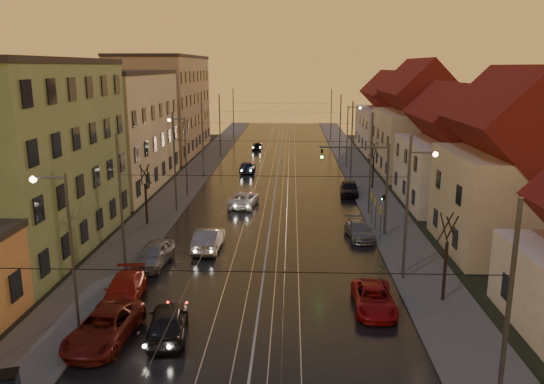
# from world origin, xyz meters

# --- Properties ---
(ground) EXTENTS (160.00, 160.00, 0.00)m
(ground) POSITION_xyz_m (0.00, 0.00, 0.00)
(ground) COLOR black
(ground) RESTS_ON ground
(road) EXTENTS (16.00, 120.00, 0.04)m
(road) POSITION_xyz_m (0.00, 40.00, 0.02)
(road) COLOR black
(road) RESTS_ON ground
(sidewalk_left) EXTENTS (4.00, 120.00, 0.15)m
(sidewalk_left) POSITION_xyz_m (-10.00, 40.00, 0.07)
(sidewalk_left) COLOR #4C4C4C
(sidewalk_left) RESTS_ON ground
(sidewalk_right) EXTENTS (4.00, 120.00, 0.15)m
(sidewalk_right) POSITION_xyz_m (10.00, 40.00, 0.07)
(sidewalk_right) COLOR #4C4C4C
(sidewalk_right) RESTS_ON ground
(tram_rail_0) EXTENTS (0.06, 120.00, 0.03)m
(tram_rail_0) POSITION_xyz_m (-2.20, 40.00, 0.06)
(tram_rail_0) COLOR gray
(tram_rail_0) RESTS_ON road
(tram_rail_1) EXTENTS (0.06, 120.00, 0.03)m
(tram_rail_1) POSITION_xyz_m (-0.77, 40.00, 0.06)
(tram_rail_1) COLOR gray
(tram_rail_1) RESTS_ON road
(tram_rail_2) EXTENTS (0.06, 120.00, 0.03)m
(tram_rail_2) POSITION_xyz_m (0.77, 40.00, 0.06)
(tram_rail_2) COLOR gray
(tram_rail_2) RESTS_ON road
(tram_rail_3) EXTENTS (0.06, 120.00, 0.03)m
(tram_rail_3) POSITION_xyz_m (2.20, 40.00, 0.06)
(tram_rail_3) COLOR gray
(tram_rail_3) RESTS_ON road
(apartment_left_1) EXTENTS (10.00, 18.00, 13.00)m
(apartment_left_1) POSITION_xyz_m (-17.50, 14.00, 6.50)
(apartment_left_1) COLOR #698554
(apartment_left_1) RESTS_ON ground
(apartment_left_2) EXTENTS (10.00, 20.00, 12.00)m
(apartment_left_2) POSITION_xyz_m (-17.50, 34.00, 6.00)
(apartment_left_2) COLOR beige
(apartment_left_2) RESTS_ON ground
(apartment_left_3) EXTENTS (10.00, 24.00, 14.00)m
(apartment_left_3) POSITION_xyz_m (-17.50, 58.00, 7.00)
(apartment_left_3) COLOR #8E7A5B
(apartment_left_3) RESTS_ON ground
(house_right_1) EXTENTS (8.67, 10.20, 10.80)m
(house_right_1) POSITION_xyz_m (17.00, 15.00, 5.45)
(house_right_1) COLOR beige
(house_right_1) RESTS_ON ground
(house_right_2) EXTENTS (9.18, 12.24, 9.20)m
(house_right_2) POSITION_xyz_m (17.00, 28.00, 4.64)
(house_right_2) COLOR beige
(house_right_2) RESTS_ON ground
(house_right_3) EXTENTS (9.18, 14.28, 11.50)m
(house_right_3) POSITION_xyz_m (17.00, 43.00, 5.80)
(house_right_3) COLOR beige
(house_right_3) RESTS_ON ground
(house_right_4) EXTENTS (9.18, 16.32, 10.00)m
(house_right_4) POSITION_xyz_m (17.00, 61.00, 5.05)
(house_right_4) COLOR beige
(house_right_4) RESTS_ON ground
(catenary_pole_r_0) EXTENTS (0.16, 0.16, 9.00)m
(catenary_pole_r_0) POSITION_xyz_m (8.60, -6.00, 4.50)
(catenary_pole_r_0) COLOR #595B60
(catenary_pole_r_0) RESTS_ON ground
(catenary_pole_l_1) EXTENTS (0.16, 0.16, 9.00)m
(catenary_pole_l_1) POSITION_xyz_m (-8.60, 9.00, 4.50)
(catenary_pole_l_1) COLOR #595B60
(catenary_pole_l_1) RESTS_ON ground
(catenary_pole_r_1) EXTENTS (0.16, 0.16, 9.00)m
(catenary_pole_r_1) POSITION_xyz_m (8.60, 9.00, 4.50)
(catenary_pole_r_1) COLOR #595B60
(catenary_pole_r_1) RESTS_ON ground
(catenary_pole_l_2) EXTENTS (0.16, 0.16, 9.00)m
(catenary_pole_l_2) POSITION_xyz_m (-8.60, 24.00, 4.50)
(catenary_pole_l_2) COLOR #595B60
(catenary_pole_l_2) RESTS_ON ground
(catenary_pole_r_2) EXTENTS (0.16, 0.16, 9.00)m
(catenary_pole_r_2) POSITION_xyz_m (8.60, 24.00, 4.50)
(catenary_pole_r_2) COLOR #595B60
(catenary_pole_r_2) RESTS_ON ground
(catenary_pole_l_3) EXTENTS (0.16, 0.16, 9.00)m
(catenary_pole_l_3) POSITION_xyz_m (-8.60, 39.00, 4.50)
(catenary_pole_l_3) COLOR #595B60
(catenary_pole_l_3) RESTS_ON ground
(catenary_pole_r_3) EXTENTS (0.16, 0.16, 9.00)m
(catenary_pole_r_3) POSITION_xyz_m (8.60, 39.00, 4.50)
(catenary_pole_r_3) COLOR #595B60
(catenary_pole_r_3) RESTS_ON ground
(catenary_pole_l_4) EXTENTS (0.16, 0.16, 9.00)m
(catenary_pole_l_4) POSITION_xyz_m (-8.60, 54.00, 4.50)
(catenary_pole_l_4) COLOR #595B60
(catenary_pole_l_4) RESTS_ON ground
(catenary_pole_r_4) EXTENTS (0.16, 0.16, 9.00)m
(catenary_pole_r_4) POSITION_xyz_m (8.60, 54.00, 4.50)
(catenary_pole_r_4) COLOR #595B60
(catenary_pole_r_4) RESTS_ON ground
(catenary_pole_l_5) EXTENTS (0.16, 0.16, 9.00)m
(catenary_pole_l_5) POSITION_xyz_m (-8.60, 72.00, 4.50)
(catenary_pole_l_5) COLOR #595B60
(catenary_pole_l_5) RESTS_ON ground
(catenary_pole_r_5) EXTENTS (0.16, 0.16, 9.00)m
(catenary_pole_r_5) POSITION_xyz_m (8.60, 72.00, 4.50)
(catenary_pole_r_5) COLOR #595B60
(catenary_pole_r_5) RESTS_ON ground
(street_lamp_0) EXTENTS (1.75, 0.32, 8.00)m
(street_lamp_0) POSITION_xyz_m (-9.10, 2.00, 4.89)
(street_lamp_0) COLOR #595B60
(street_lamp_0) RESTS_ON ground
(street_lamp_1) EXTENTS (1.75, 0.32, 8.00)m
(street_lamp_1) POSITION_xyz_m (9.10, 10.00, 4.89)
(street_lamp_1) COLOR #595B60
(street_lamp_1) RESTS_ON ground
(street_lamp_2) EXTENTS (1.75, 0.32, 8.00)m
(street_lamp_2) POSITION_xyz_m (-9.10, 30.00, 4.89)
(street_lamp_2) COLOR #595B60
(street_lamp_2) RESTS_ON ground
(street_lamp_3) EXTENTS (1.75, 0.32, 8.00)m
(street_lamp_3) POSITION_xyz_m (9.10, 46.00, 4.89)
(street_lamp_3) COLOR #595B60
(street_lamp_3) RESTS_ON ground
(traffic_light_mast) EXTENTS (5.30, 0.32, 7.20)m
(traffic_light_mast) POSITION_xyz_m (7.99, 18.00, 4.60)
(traffic_light_mast) COLOR #595B60
(traffic_light_mast) RESTS_ON ground
(bare_tree_0) EXTENTS (1.09, 1.09, 5.11)m
(bare_tree_0) POSITION_xyz_m (-10.20, 20.00, 2.49)
(bare_tree_0) COLOR black
(bare_tree_0) RESTS_ON ground
(bare_tree_1) EXTENTS (1.09, 1.09, 5.11)m
(bare_tree_1) POSITION_xyz_m (10.20, 6.00, 2.49)
(bare_tree_1) COLOR black
(bare_tree_1) RESTS_ON ground
(bare_tree_2) EXTENTS (1.09, 1.09, 5.11)m
(bare_tree_2) POSITION_xyz_m (10.40, 34.00, 2.49)
(bare_tree_2) COLOR black
(bare_tree_2) RESTS_ON ground
(driving_car_0) EXTENTS (2.39, 4.68, 1.53)m
(driving_car_0) POSITION_xyz_m (-4.23, 1.63, 0.76)
(driving_car_0) COLOR black
(driving_car_0) RESTS_ON ground
(driving_car_1) EXTENTS (1.81, 4.81, 1.57)m
(driving_car_1) POSITION_xyz_m (-4.19, 14.20, 0.78)
(driving_car_1) COLOR gray
(driving_car_1) RESTS_ON ground
(driving_car_2) EXTENTS (2.82, 5.14, 1.37)m
(driving_car_2) POSITION_xyz_m (-2.73, 26.24, 0.68)
(driving_car_2) COLOR silver
(driving_car_2) RESTS_ON ground
(driving_car_3) EXTENTS (1.96, 4.67, 1.35)m
(driving_car_3) POSITION_xyz_m (-3.71, 42.59, 0.67)
(driving_car_3) COLOR #162744
(driving_car_3) RESTS_ON ground
(driving_car_4) EXTENTS (1.56, 3.77, 1.28)m
(driving_car_4) POSITION_xyz_m (-3.66, 60.61, 0.64)
(driving_car_4) COLOR black
(driving_car_4) RESTS_ON ground
(parked_left_1) EXTENTS (2.93, 5.52, 1.48)m
(parked_left_1) POSITION_xyz_m (-7.13, 1.00, 0.74)
(parked_left_1) COLOR maroon
(parked_left_1) RESTS_ON ground
(parked_left_2) EXTENTS (2.44, 4.97, 1.39)m
(parked_left_2) POSITION_xyz_m (-7.56, 5.47, 0.70)
(parked_left_2) COLOR #AB1E11
(parked_left_2) RESTS_ON ground
(parked_left_3) EXTENTS (2.28, 4.70, 1.55)m
(parked_left_3) POSITION_xyz_m (-7.32, 10.95, 0.77)
(parked_left_3) COLOR gray
(parked_left_3) RESTS_ON ground
(parked_right_0) EXTENTS (2.23, 4.65, 1.28)m
(parked_right_0) POSITION_xyz_m (6.20, 4.90, 0.64)
(parked_right_0) COLOR #A61014
(parked_right_0) RESTS_ON ground
(parked_right_1) EXTENTS (2.18, 4.50, 1.26)m
(parked_right_1) POSITION_xyz_m (6.95, 17.22, 0.63)
(parked_right_1) COLOR gray
(parked_right_1) RESTS_ON ground
(parked_right_2) EXTENTS (2.07, 4.51, 1.50)m
(parked_right_2) POSITION_xyz_m (7.60, 30.94, 0.75)
(parked_right_2) COLOR black
(parked_right_2) RESTS_ON ground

